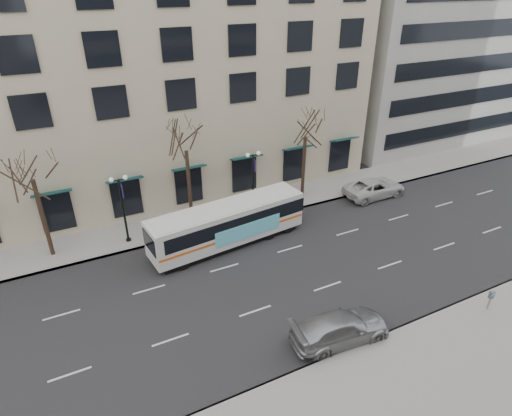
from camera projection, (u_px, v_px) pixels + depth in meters
ground at (239, 288)px, 26.34m from camera, size 160.00×160.00×0.00m
sidewalk_far at (249, 207)px, 35.33m from camera, size 80.00×4.00×0.15m
building_hotel at (113, 41)px, 36.33m from camera, size 40.00×20.00×24.00m
tree_far_left at (29, 166)px, 26.16m from camera, size 3.60×3.60×8.34m
tree_far_mid at (185, 138)px, 29.95m from camera, size 3.60×3.60×8.55m
tree_far_right at (306, 125)px, 34.08m from camera, size 3.60×3.60×8.06m
lamp_post_left at (123, 206)px, 29.44m from camera, size 1.22×0.45×5.21m
lamp_post_right at (253, 179)px, 33.33m from camera, size 1.22×0.45×5.21m
city_bus at (229, 223)px, 29.94m from camera, size 11.58×3.71×3.08m
silver_car at (341, 328)px, 22.28m from camera, size 5.57×2.68×1.57m
white_pickup at (375, 188)px, 36.97m from camera, size 5.56×2.57×1.54m
pay_station at (491, 296)px, 24.01m from camera, size 0.31×0.23×1.30m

